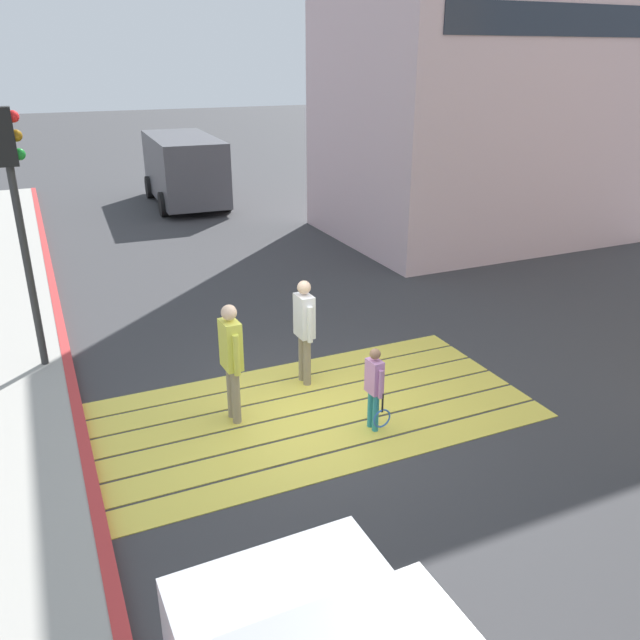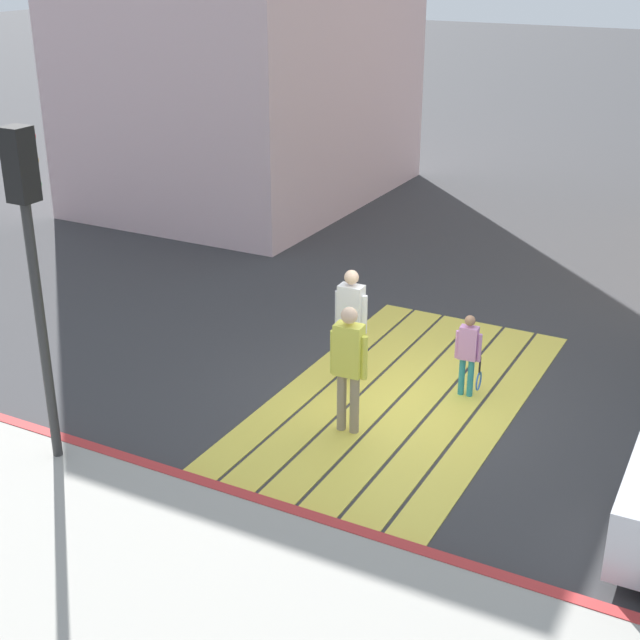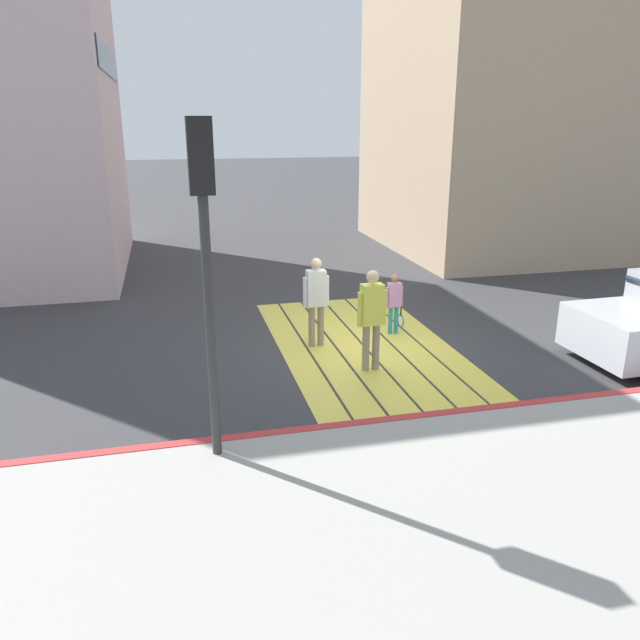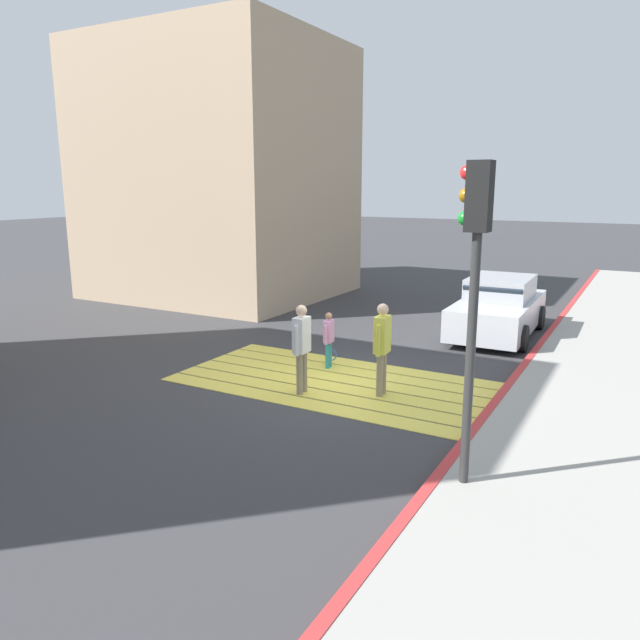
{
  "view_description": "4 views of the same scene",
  "coord_description": "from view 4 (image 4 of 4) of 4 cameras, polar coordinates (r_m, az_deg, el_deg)",
  "views": [
    {
      "loc": [
        -3.38,
        -7.67,
        4.92
      ],
      "look_at": [
        0.25,
        0.38,
        1.28
      ],
      "focal_mm": 36.11,
      "sensor_mm": 36.0,
      "label": 1
    },
    {
      "loc": [
        -10.71,
        -4.4,
        6.13
      ],
      "look_at": [
        -0.43,
        1.07,
        1.18
      ],
      "focal_mm": 50.77,
      "sensor_mm": 36.0,
      "label": 2
    },
    {
      "loc": [
        -10.77,
        3.52,
        4.21
      ],
      "look_at": [
        -0.66,
        1.04,
        0.82
      ],
      "focal_mm": 34.81,
      "sensor_mm": 36.0,
      "label": 3
    },
    {
      "loc": [
        -5.51,
        10.44,
        3.96
      ],
      "look_at": [
        0.39,
        -0.14,
        1.24
      ],
      "focal_mm": 33.88,
      "sensor_mm": 36.0,
      "label": 4
    }
  ],
  "objects": [
    {
      "name": "ground_plane",
      "position": [
        12.45,
        1.27,
        -5.87
      ],
      "size": [
        120.0,
        120.0,
        0.0
      ],
      "primitive_type": "plane",
      "color": "#38383A"
    },
    {
      "name": "crosswalk_stripes",
      "position": [
        12.45,
        1.27,
        -5.84
      ],
      "size": [
        6.4,
        3.25,
        0.01
      ],
      "color": "#EAD64C",
      "rests_on": "ground"
    },
    {
      "name": "sidewalk_west",
      "position": [
        11.14,
        28.02,
        -9.36
      ],
      "size": [
        4.8,
        40.0,
        0.12
      ],
      "primitive_type": "cube",
      "color": "#9E9B93",
      "rests_on": "ground"
    },
    {
      "name": "curb_painted",
      "position": [
        11.37,
        16.05,
        -7.87
      ],
      "size": [
        0.16,
        40.0,
        0.13
      ],
      "primitive_type": "cube",
      "color": "#BC3333",
      "rests_on": "ground"
    },
    {
      "name": "building_far_south",
      "position": [
        22.56,
        -9.5,
        13.57
      ],
      "size": [
        8.0,
        7.04,
        8.76
      ],
      "color": "tan",
      "rests_on": "ground"
    },
    {
      "name": "car_parked_near_curb",
      "position": [
        16.75,
        16.5,
        1.04
      ],
      "size": [
        2.05,
        4.33,
        1.57
      ],
      "color": "silver",
      "rests_on": "ground"
    },
    {
      "name": "traffic_light_corner",
      "position": [
        7.63,
        14.34,
        5.35
      ],
      "size": [
        0.39,
        0.28,
        4.24
      ],
      "color": "#2D2D2D",
      "rests_on": "ground"
    },
    {
      "name": "pedestrian_adult_lead",
      "position": [
        11.51,
        -1.75,
        -2.15
      ],
      "size": [
        0.23,
        0.51,
        1.74
      ],
      "color": "gray",
      "rests_on": "ground"
    },
    {
      "name": "pedestrian_adult_trailing",
      "position": [
        11.45,
        5.89,
        -2.13
      ],
      "size": [
        0.25,
        0.52,
        1.79
      ],
      "color": "gray",
      "rests_on": "ground"
    },
    {
      "name": "pedestrian_child_with_racket",
      "position": [
        13.18,
        0.84,
        -1.63
      ],
      "size": [
        0.29,
        0.39,
        1.26
      ],
      "color": "teal",
      "rests_on": "ground"
    }
  ]
}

